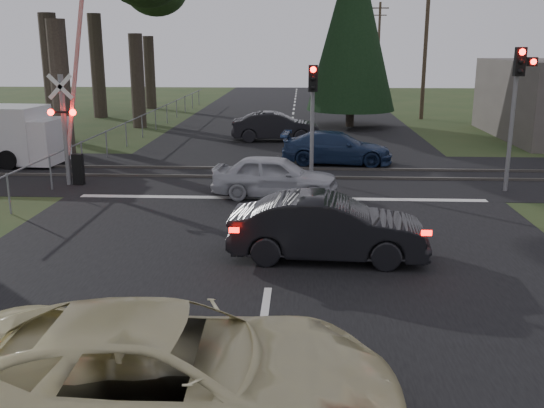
# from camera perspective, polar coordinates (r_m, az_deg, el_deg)

# --- Properties ---
(ground) EXTENTS (120.00, 120.00, 0.00)m
(ground) POSITION_cam_1_polar(r_m,az_deg,el_deg) (11.62, -0.58, -9.47)
(ground) COLOR #273B1A
(ground) RESTS_ON ground
(road) EXTENTS (14.00, 100.00, 0.01)m
(road) POSITION_cam_1_polar(r_m,az_deg,el_deg) (21.13, 1.03, 1.74)
(road) COLOR black
(road) RESTS_ON ground
(rail_corridor) EXTENTS (120.00, 8.00, 0.01)m
(rail_corridor) POSITION_cam_1_polar(r_m,az_deg,el_deg) (23.08, 1.19, 2.86)
(rail_corridor) COLOR black
(rail_corridor) RESTS_ON ground
(stop_line) EXTENTS (13.00, 0.35, 0.00)m
(stop_line) POSITION_cam_1_polar(r_m,az_deg,el_deg) (19.38, 0.86, 0.56)
(stop_line) COLOR silver
(stop_line) RESTS_ON ground
(rail_near) EXTENTS (120.00, 0.12, 0.10)m
(rail_near) POSITION_cam_1_polar(r_m,az_deg,el_deg) (22.29, 1.13, 2.54)
(rail_near) COLOR #59544C
(rail_near) RESTS_ON ground
(rail_far) EXTENTS (120.00, 0.12, 0.10)m
(rail_far) POSITION_cam_1_polar(r_m,az_deg,el_deg) (23.86, 1.25, 3.36)
(rail_far) COLOR #59544C
(rail_far) RESTS_ON ground
(crossing_signal) EXTENTS (1.62, 0.38, 6.96)m
(crossing_signal) POSITION_cam_1_polar(r_m,az_deg,el_deg) (22.02, -18.39, 6.95)
(crossing_signal) COLOR slate
(crossing_signal) RESTS_ON ground
(traffic_signal_right) EXTENTS (0.68, 0.48, 4.70)m
(traffic_signal_right) POSITION_cam_1_polar(r_m,az_deg,el_deg) (21.26, 22.13, 9.78)
(traffic_signal_right) COLOR slate
(traffic_signal_right) RESTS_ON ground
(traffic_signal_center) EXTENTS (0.32, 0.48, 4.10)m
(traffic_signal_center) POSITION_cam_1_polar(r_m,az_deg,el_deg) (21.35, 3.84, 9.46)
(traffic_signal_center) COLOR slate
(traffic_signal_center) RESTS_ON ground
(utility_pole_mid) EXTENTS (1.80, 0.26, 9.00)m
(utility_pole_mid) POSITION_cam_1_polar(r_m,az_deg,el_deg) (41.33, 14.25, 14.27)
(utility_pole_mid) COLOR #4C3D2D
(utility_pole_mid) RESTS_ON ground
(utility_pole_far) EXTENTS (1.80, 0.26, 9.00)m
(utility_pole_far) POSITION_cam_1_polar(r_m,az_deg,el_deg) (66.05, 10.00, 14.52)
(utility_pole_far) COLOR #4C3D2D
(utility_pole_far) RESTS_ON ground
(conifer_tree) EXTENTS (5.20, 5.20, 11.00)m
(conifer_tree) POSITION_cam_1_polar(r_m,az_deg,el_deg) (36.71, 7.63, 16.55)
(conifer_tree) COLOR #473D33
(conifer_tree) RESTS_ON ground
(fence_left) EXTENTS (0.10, 36.00, 1.20)m
(fence_left) POSITION_cam_1_polar(r_m,az_deg,el_deg) (34.47, -11.44, 6.53)
(fence_left) COLOR slate
(fence_left) RESTS_ON ground
(cream_coupe) EXTENTS (5.92, 2.88, 1.62)m
(cream_coupe) POSITION_cam_1_polar(r_m,az_deg,el_deg) (7.85, -9.86, -15.75)
(cream_coupe) COLOR beige
(cream_coupe) RESTS_ON ground
(dark_hatchback) EXTENTS (4.53, 1.78, 1.47)m
(dark_hatchback) POSITION_cam_1_polar(r_m,az_deg,el_deg) (13.83, 5.27, -2.26)
(dark_hatchback) COLOR black
(dark_hatchback) RESTS_ON ground
(silver_car) EXTENTS (4.14, 1.98, 1.37)m
(silver_car) POSITION_cam_1_polar(r_m,az_deg,el_deg) (19.40, 0.29, 2.61)
(silver_car) COLOR #ACAEB4
(silver_car) RESTS_ON ground
(blue_sedan) EXTENTS (4.67, 2.25, 1.31)m
(blue_sedan) POSITION_cam_1_polar(r_m,az_deg,el_deg) (25.13, 6.11, 5.27)
(blue_sedan) COLOR #19294B
(blue_sedan) RESTS_ON ground
(dark_car_far) EXTENTS (4.48, 1.71, 1.46)m
(dark_car_far) POSITION_cam_1_polar(r_m,az_deg,el_deg) (31.02, 0.36, 7.29)
(dark_car_far) COLOR black
(dark_car_far) RESTS_ON ground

